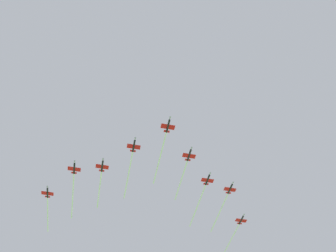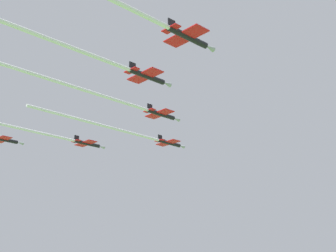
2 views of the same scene
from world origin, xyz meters
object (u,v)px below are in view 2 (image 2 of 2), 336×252
jet_port_inner (52,136)px  jet_starboard_outer (100,58)px  jet_starboard_inner (115,100)px  jet_lead (132,133)px  jet_port_trail (114,0)px

jet_port_inner → jet_starboard_outer: size_ratio=1.02×
jet_starboard_inner → jet_port_inner: bearing=175.5°
jet_lead → jet_port_trail: bearing=-41.2°
jet_starboard_inner → jet_starboard_outer: 26.11m
jet_starboard_inner → jet_lead: bearing=132.1°
jet_port_inner → jet_port_trail: size_ratio=0.85×
jet_lead → jet_starboard_outer: bearing=-45.9°
jet_lead → jet_port_trail: size_ratio=0.97×
jet_port_inner → jet_starboard_outer: bearing=-20.3°
jet_starboard_outer → jet_port_trail: (9.92, 19.23, -0.07)m
jet_port_inner → jet_port_trail: 81.81m
jet_lead → jet_port_inner: 26.05m
jet_lead → jet_port_inner: size_ratio=1.14×
jet_starboard_inner → jet_port_trail: size_ratio=0.96×
jet_starboard_outer → jet_port_trail: size_ratio=0.83×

